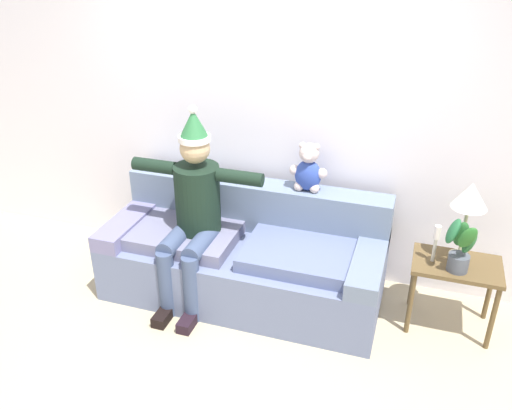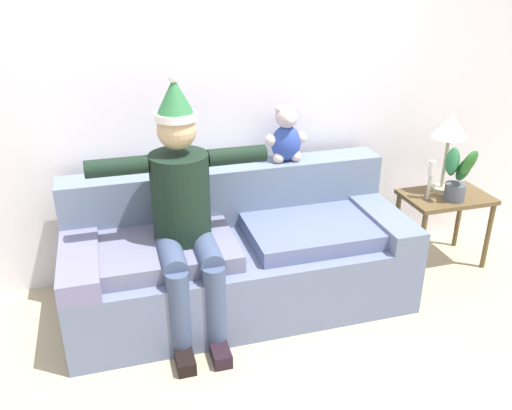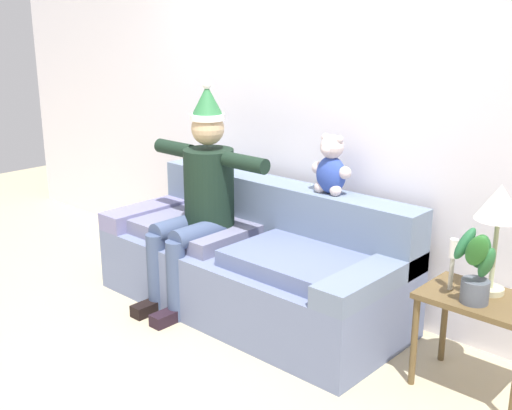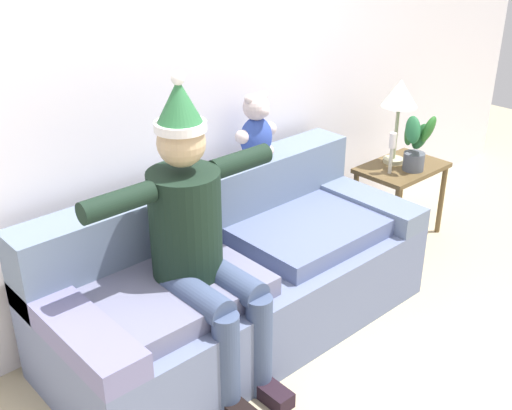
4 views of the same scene
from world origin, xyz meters
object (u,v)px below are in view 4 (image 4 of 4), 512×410
Objects in this scene: person_seated at (198,237)px; potted_plant at (416,142)px; table_lamp at (400,97)px; teddy_bear at (257,129)px; couch at (234,277)px; candle_tall at (392,147)px; side_table at (401,177)px.

potted_plant is at bearing 3.56° from person_seated.
teddy_bear is at bearing 172.74° from table_lamp.
person_seated is 1.89m from potted_plant.
couch is 1.43m from candle_tall.
side_table is 0.55m from table_lamp.
teddy_bear is 1.04m from candle_tall.
table_lamp reaches higher than side_table.
teddy_bear is 0.95× the size of potted_plant.
potted_plant is at bearing -1.77° from couch.
table_lamp reaches higher than potted_plant.
couch is at bearing 178.23° from potted_plant.
person_seated is 0.91m from teddy_bear.
side_table is 1.49× the size of potted_plant.
potted_plant is at bearing -94.63° from table_lamp.
potted_plant is at bearing -25.20° from candle_tall.
table_lamp is (1.90, 0.29, 0.23)m from person_seated.
candle_tall is (-0.17, -0.02, 0.27)m from side_table.
teddy_bear is at bearing 168.75° from side_table.
table_lamp is (0.00, 0.08, 0.54)m from side_table.
person_seated is 2.62× the size of table_lamp.
couch is 1.59m from potted_plant.
potted_plant is (-0.01, -0.17, -0.26)m from table_lamp.
person_seated reaches higher than side_table.
couch is 1.55m from side_table.
potted_plant is (1.12, -0.32, -0.27)m from teddy_bear.
candle_tall is at bearing -173.21° from side_table.
side_table is at bearing 1.75° from couch.
teddy_bear reaches higher than candle_tall.
table_lamp is at bearing 8.75° from person_seated.
side_table is at bearing 84.19° from potted_plant.
table_lamp is at bearing 86.75° from side_table.
couch is 0.83m from teddy_bear.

